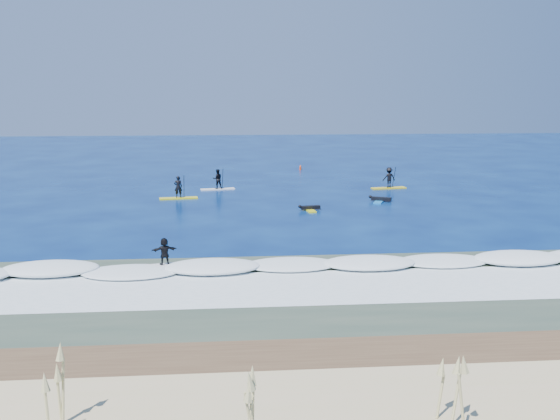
{
  "coord_description": "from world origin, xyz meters",
  "views": [
    {
      "loc": [
        -2.13,
        -40.22,
        9.06
      ],
      "look_at": [
        1.43,
        2.38,
        0.6
      ],
      "focal_mm": 40.0,
      "sensor_mm": 36.0,
      "label": 1
    }
  ],
  "objects": [
    {
      "name": "prone_paddler_near",
      "position": [
        3.86,
        5.12,
        0.15
      ],
      "size": [
        1.69,
        2.17,
        0.44
      ],
      "rotation": [
        0.0,
        0.0,
        1.72
      ],
      "color": "yellow",
      "rests_on": "ground"
    },
    {
      "name": "sup_paddler_right",
      "position": [
        12.35,
        14.61,
        0.87
      ],
      "size": [
        3.27,
        1.3,
        2.23
      ],
      "rotation": [
        0.0,
        0.0,
        0.16
      ],
      "color": "yellow",
      "rests_on": "ground"
    },
    {
      "name": "wave_surfer",
      "position": [
        -5.4,
        -9.49,
        0.84
      ],
      "size": [
        2.13,
        1.06,
        1.49
      ],
      "rotation": [
        0.0,
        0.0,
        0.25
      ],
      "color": "white",
      "rests_on": "breaking_wave"
    },
    {
      "name": "dune_grass",
      "position": [
        0.0,
        -27.0,
        1.85
      ],
      "size": [
        40.0,
        4.0,
        1.7
      ],
      "primitive_type": null,
      "color": "#C8BC7B",
      "rests_on": "dune"
    },
    {
      "name": "prone_paddler_far",
      "position": [
        10.0,
        8.22,
        0.16
      ],
      "size": [
        1.76,
        2.35,
        0.48
      ],
      "rotation": [
        0.0,
        0.0,
        1.14
      ],
      "color": "#1B7FCF",
      "rests_on": "ground"
    },
    {
      "name": "whitewater",
      "position": [
        0.0,
        -13.0,
        0.0
      ],
      "size": [
        34.0,
        5.0,
        0.02
      ],
      "primitive_type": "cube",
      "color": "silver",
      "rests_on": "ground"
    },
    {
      "name": "sup_paddler_left",
      "position": [
        -6.26,
        10.87,
        0.68
      ],
      "size": [
        3.19,
        1.17,
        2.19
      ],
      "rotation": [
        0.0,
        0.0,
        0.13
      ],
      "color": "yellow",
      "rests_on": "ground"
    },
    {
      "name": "shallow_water",
      "position": [
        0.0,
        -14.0,
        0.01
      ],
      "size": [
        90.0,
        13.0,
        0.01
      ],
      "primitive_type": "cube",
      "color": "#314334",
      "rests_on": "ground"
    },
    {
      "name": "ground",
      "position": [
        0.0,
        0.0,
        0.0
      ],
      "size": [
        160.0,
        160.0,
        0.0
      ],
      "primitive_type": "plane",
      "color": "#031546",
      "rests_on": "ground"
    },
    {
      "name": "wet_sand_strip",
      "position": [
        0.0,
        -21.5,
        0.0
      ],
      "size": [
        90.0,
        5.0,
        0.08
      ],
      "primitive_type": "cube",
      "color": "#4D3524",
      "rests_on": "ground"
    },
    {
      "name": "breaking_wave",
      "position": [
        0.0,
        -10.0,
        0.0
      ],
      "size": [
        40.0,
        6.0,
        0.3
      ],
      "primitive_type": "cube",
      "color": "white",
      "rests_on": "ground"
    },
    {
      "name": "marker_buoy",
      "position": [
        5.84,
        28.01,
        0.25
      ],
      "size": [
        0.24,
        0.24,
        0.58
      ],
      "rotation": [
        0.0,
        0.0,
        -0.11
      ],
      "color": "#EF3F15",
      "rests_on": "ground"
    },
    {
      "name": "sup_paddler_center",
      "position": [
        -3.11,
        15.24,
        0.8
      ],
      "size": [
        3.13,
        1.28,
        2.14
      ],
      "rotation": [
        0.0,
        0.0,
        0.18
      ],
      "color": "white",
      "rests_on": "ground"
    }
  ]
}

